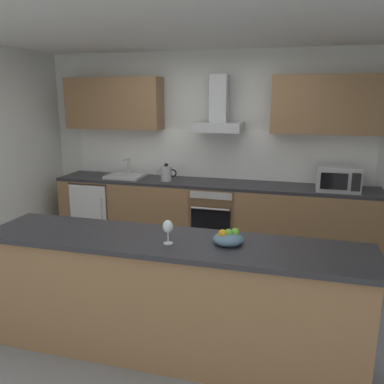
# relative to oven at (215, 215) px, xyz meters

# --- Properties ---
(ground) EXTENTS (5.84, 4.75, 0.02)m
(ground) POSITION_rel_oven_xyz_m (-0.07, -1.53, -0.47)
(ground) COLOR gray
(ceiling) EXTENTS (5.84, 4.75, 0.02)m
(ceiling) POSITION_rel_oven_xyz_m (-0.07, -1.53, 2.15)
(ceiling) COLOR white
(wall_back) EXTENTS (5.84, 0.12, 2.60)m
(wall_back) POSITION_rel_oven_xyz_m (-0.07, 0.41, 0.84)
(wall_back) COLOR silver
(wall_back) RESTS_ON ground
(backsplash_tile) EXTENTS (4.11, 0.02, 0.66)m
(backsplash_tile) POSITION_rel_oven_xyz_m (-0.07, 0.33, 0.77)
(backsplash_tile) COLOR white
(counter_back) EXTENTS (4.26, 0.60, 0.90)m
(counter_back) POSITION_rel_oven_xyz_m (-0.07, 0.03, -0.01)
(counter_back) COLOR olive
(counter_back) RESTS_ON ground
(counter_island) EXTENTS (2.94, 0.64, 0.97)m
(counter_island) POSITION_rel_oven_xyz_m (0.15, -2.34, 0.03)
(counter_island) COLOR olive
(counter_island) RESTS_ON ground
(upper_cabinets) EXTENTS (4.20, 0.32, 0.70)m
(upper_cabinets) POSITION_rel_oven_xyz_m (-0.07, 0.18, 1.45)
(upper_cabinets) COLOR olive
(oven) EXTENTS (0.60, 0.62, 0.80)m
(oven) POSITION_rel_oven_xyz_m (0.00, 0.00, 0.00)
(oven) COLOR slate
(oven) RESTS_ON ground
(refrigerator) EXTENTS (0.58, 0.60, 0.85)m
(refrigerator) POSITION_rel_oven_xyz_m (-1.73, -0.00, -0.03)
(refrigerator) COLOR white
(refrigerator) RESTS_ON ground
(microwave) EXTENTS (0.50, 0.38, 0.30)m
(microwave) POSITION_rel_oven_xyz_m (1.50, -0.03, 0.59)
(microwave) COLOR #B7BABC
(microwave) RESTS_ON counter_back
(sink) EXTENTS (0.50, 0.40, 0.26)m
(sink) POSITION_rel_oven_xyz_m (-1.29, 0.01, 0.47)
(sink) COLOR silver
(sink) RESTS_ON counter_back
(kettle) EXTENTS (0.29, 0.15, 0.24)m
(kettle) POSITION_rel_oven_xyz_m (-0.67, -0.03, 0.55)
(kettle) COLOR #B7BABC
(kettle) RESTS_ON counter_back
(range_hood) EXTENTS (0.62, 0.45, 0.72)m
(range_hood) POSITION_rel_oven_xyz_m (0.00, 0.13, 1.33)
(range_hood) COLOR #B7BABC
(wine_glass) EXTENTS (0.08, 0.08, 0.18)m
(wine_glass) POSITION_rel_oven_xyz_m (0.16, -2.42, 0.63)
(wine_glass) COLOR silver
(wine_glass) RESTS_ON counter_island
(fruit_bowl) EXTENTS (0.22, 0.22, 0.12)m
(fruit_bowl) POSITION_rel_oven_xyz_m (0.58, -2.31, 0.55)
(fruit_bowl) COLOR slate
(fruit_bowl) RESTS_ON counter_island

